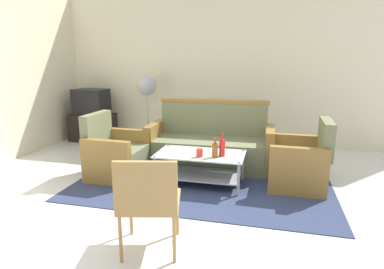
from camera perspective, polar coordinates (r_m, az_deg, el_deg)
name	(u,v)px	position (r m, az deg, el deg)	size (l,w,h in m)	color
ground_plane	(192,214)	(3.47, 0.06, -13.74)	(14.00, 14.00, 0.00)	silver
wall_back	(233,68)	(6.11, 7.13, 11.52)	(6.52, 0.12, 2.80)	beige
rug	(204,181)	(4.29, 2.04, -8.21)	(3.21, 2.06, 0.01)	#2D3856
couch	(211,146)	(4.79, 3.28, -2.00)	(1.82, 0.78, 0.96)	#6B704C
armchair_left	(116,156)	(4.51, -13.13, -3.67)	(0.72, 0.78, 0.85)	#6B704C
armchair_right	(300,164)	(4.27, 18.38, -4.99)	(0.71, 0.77, 0.85)	#6B704C
coffee_table	(200,164)	(4.12, 1.47, -5.19)	(1.10, 0.60, 0.40)	silver
bottle_red	(222,148)	(3.96, 5.29, -2.31)	(0.07, 0.07, 0.28)	red
bottle_brown	(215,150)	(3.92, 4.03, -2.70)	(0.07, 0.07, 0.24)	brown
cup	(200,153)	(3.93, 1.33, -3.23)	(0.08, 0.08, 0.10)	red
tv_stand	(93,127)	(6.63, -16.96, 1.23)	(0.80, 0.50, 0.52)	black
television	(91,102)	(6.55, -17.24, 5.52)	(0.61, 0.47, 0.48)	black
pedestal_fan	(147,90)	(6.06, -7.91, 7.82)	(0.36, 0.36, 1.27)	#2D2D33
wicker_chair	(148,198)	(2.65, -7.66, -10.95)	(0.58, 0.58, 0.84)	#AD844C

